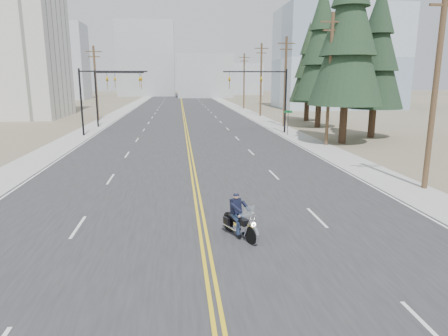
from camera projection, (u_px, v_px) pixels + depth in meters
ground_plane at (209, 266)px, 12.82m from camera, size 400.00×400.00×0.00m
road at (183, 109)px, 80.73m from camera, size 20.00×200.00×0.01m
sidewalk_left at (125, 110)px, 79.47m from camera, size 3.00×200.00×0.01m
sidewalk_right at (239, 109)px, 81.99m from camera, size 3.00×200.00×0.01m
traffic_mast_left at (100, 89)px, 41.81m from camera, size 7.10×0.26×7.00m
traffic_mast_right at (268, 88)px, 43.78m from camera, size 7.10×0.26×7.00m
traffic_mast_far at (110, 88)px, 49.55m from camera, size 6.10×0.26×7.00m
street_sign at (288, 118)px, 42.72m from camera, size 0.90×0.06×2.62m
utility_pole_a at (436, 82)px, 20.71m from camera, size 2.20×0.30×11.00m
utility_pole_b at (330, 78)px, 35.21m from camera, size 2.20×0.30×11.50m
utility_pole_c at (285, 81)px, 49.81m from camera, size 2.20×0.30×11.00m
utility_pole_d at (261, 79)px, 64.31m from camera, size 2.20×0.30×11.50m
utility_pole_e at (244, 80)px, 80.85m from camera, size 2.20×0.30×11.00m
utility_pole_left at (96, 82)px, 56.83m from camera, size 2.20×0.30×10.50m
glass_building at (338, 59)px, 82.07m from camera, size 24.00×16.00×20.00m
haze_bldg_a at (62, 62)px, 118.16m from camera, size 14.00×12.00×22.00m
haze_bldg_b at (204, 76)px, 133.44m from camera, size 18.00×14.00×14.00m
haze_bldg_c at (312, 69)px, 121.96m from camera, size 16.00×12.00×18.00m
haze_bldg_d at (146, 59)px, 144.50m from camera, size 20.00×15.00×26.00m
haze_bldg_e at (243, 79)px, 159.77m from camera, size 14.00×14.00×12.00m
haze_bldg_f at (28, 73)px, 131.72m from camera, size 12.00×12.00×16.00m
motorcyclist at (240, 217)px, 14.96m from camera, size 1.73×2.32×1.67m
conifer_near at (349, 29)px, 35.32m from camera, size 6.72×6.72×17.79m
conifer_mid at (378, 51)px, 39.38m from camera, size 5.65×5.65×15.06m
conifer_tall at (321, 46)px, 48.05m from camera, size 6.13×6.13×17.04m
conifer_far at (309, 65)px, 56.22m from camera, size 5.11×5.11×13.68m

